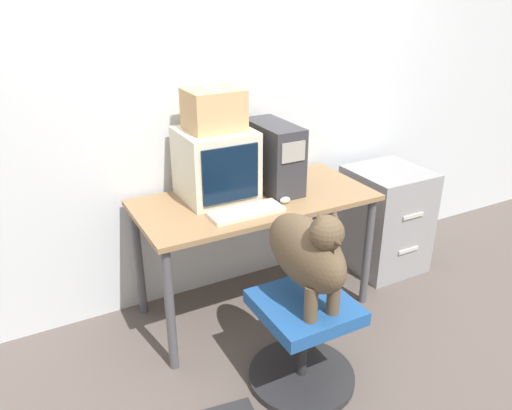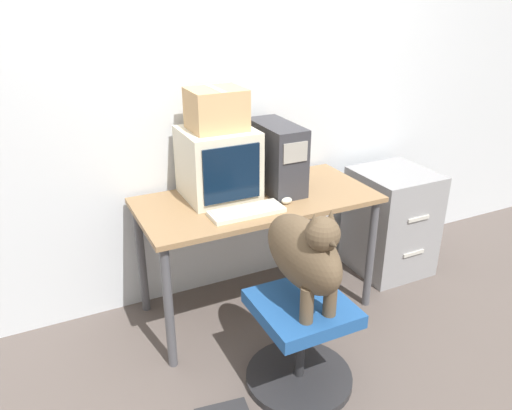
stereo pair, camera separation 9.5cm
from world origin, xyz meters
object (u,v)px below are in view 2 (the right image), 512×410
object	(u,v)px
crt_monitor	(218,163)
keyboard	(247,211)
office_chair	(300,341)
dog	(305,253)
filing_cabinet	(391,221)
pc_tower	(276,157)
cardboard_box	(216,109)

from	to	relation	value
crt_monitor	keyboard	world-z (taller)	crt_monitor
office_chair	dog	world-z (taller)	dog
filing_cabinet	pc_tower	bearing A→B (deg)	176.77
pc_tower	office_chair	xyz separation A→B (m)	(-0.26, -0.77, -0.71)
pc_tower	cardboard_box	distance (m)	0.48
dog	cardboard_box	xyz separation A→B (m)	(-0.10, 0.83, 0.51)
crt_monitor	filing_cabinet	world-z (taller)	crt_monitor
filing_cabinet	crt_monitor	bearing A→B (deg)	175.69
filing_cabinet	dog	bearing A→B (deg)	-148.06
keyboard	filing_cabinet	bearing A→B (deg)	9.55
pc_tower	keyboard	bearing A→B (deg)	-141.01
office_chair	dog	distance (m)	0.52
filing_cabinet	cardboard_box	size ratio (longest dim) A/B	2.47
keyboard	dog	size ratio (longest dim) A/B	0.74
office_chair	cardboard_box	size ratio (longest dim) A/B	1.85
pc_tower	filing_cabinet	size ratio (longest dim) A/B	0.60
pc_tower	office_chair	bearing A→B (deg)	-108.64
crt_monitor	keyboard	bearing A→B (deg)	-82.59
office_chair	filing_cabinet	world-z (taller)	filing_cabinet
pc_tower	dog	xyz separation A→B (m)	(-0.26, -0.78, -0.20)
filing_cabinet	cardboard_box	bearing A→B (deg)	175.52
pc_tower	office_chair	distance (m)	1.08
dog	filing_cabinet	xyz separation A→B (m)	(1.17, 0.73, -0.40)
office_chair	cardboard_box	world-z (taller)	cardboard_box
keyboard	dog	world-z (taller)	dog
pc_tower	cardboard_box	xyz separation A→B (m)	(-0.36, 0.05, 0.31)
crt_monitor	filing_cabinet	xyz separation A→B (m)	(1.26, -0.10, -0.60)
dog	crt_monitor	bearing A→B (deg)	96.63
pc_tower	dog	distance (m)	0.84
pc_tower	cardboard_box	size ratio (longest dim) A/B	1.48
crt_monitor	office_chair	xyz separation A→B (m)	(0.10, -0.82, -0.71)
filing_cabinet	keyboard	bearing A→B (deg)	-170.45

